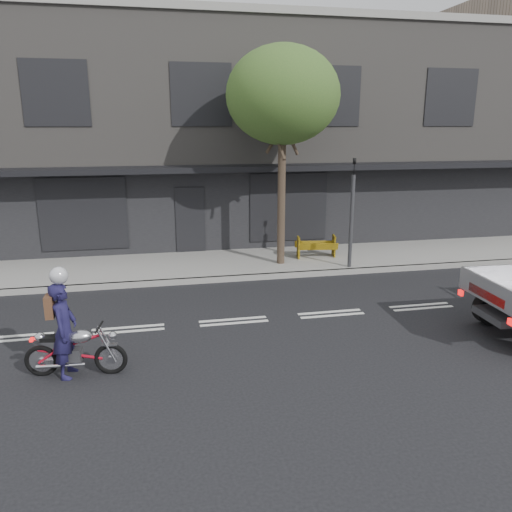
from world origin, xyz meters
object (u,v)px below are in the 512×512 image
object	(u,v)px
motorcycle	(75,350)
construction_barrier	(318,247)
rider	(64,330)
street_tree	(283,96)
traffic_light_pole	(351,219)

from	to	relation	value
motorcycle	construction_barrier	bearing A→B (deg)	51.42
motorcycle	rider	size ratio (longest dim) A/B	1.04
street_tree	traffic_light_pole	bearing A→B (deg)	-23.03
street_tree	motorcycle	distance (m)	9.49
motorcycle	traffic_light_pole	bearing A→B (deg)	43.31
street_tree	rider	xyz separation A→B (m)	(-5.57, -6.14, -4.39)
street_tree	traffic_light_pole	xyz separation A→B (m)	(2.00, -0.85, -3.63)
motorcycle	street_tree	bearing A→B (deg)	56.39
street_tree	rider	size ratio (longest dim) A/B	3.80
motorcycle	construction_barrier	xyz separation A→B (m)	(6.78, 6.45, 0.03)
rider	construction_barrier	world-z (taller)	rider
traffic_light_pole	rider	bearing A→B (deg)	-145.06
rider	construction_barrier	distance (m)	9.47
construction_barrier	street_tree	bearing A→B (deg)	-167.16
street_tree	construction_barrier	bearing A→B (deg)	12.84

